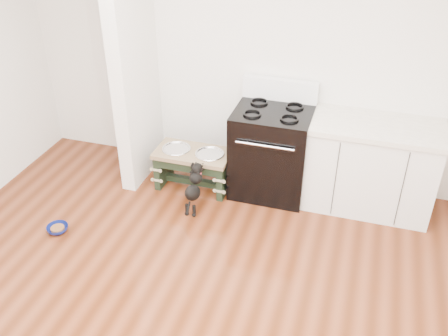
% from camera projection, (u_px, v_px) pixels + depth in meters
% --- Properties ---
extents(room_shell, '(5.00, 5.00, 5.00)m').
position_uv_depth(room_shell, '(154.00, 152.00, 2.78)').
color(room_shell, silver).
rests_on(room_shell, ground).
extents(partition_wall, '(0.15, 0.80, 2.70)m').
position_uv_depth(partition_wall, '(133.00, 55.00, 4.92)').
color(partition_wall, silver).
rests_on(partition_wall, ground).
extents(oven_range, '(0.76, 0.69, 1.14)m').
position_uv_depth(oven_range, '(272.00, 150.00, 5.07)').
color(oven_range, black).
rests_on(oven_range, ground).
extents(cabinet_run, '(1.24, 0.64, 0.91)m').
position_uv_depth(cabinet_run, '(370.00, 166.00, 4.86)').
color(cabinet_run, silver).
rests_on(cabinet_run, ground).
extents(dog_feeder, '(0.79, 0.42, 0.45)m').
position_uv_depth(dog_feeder, '(193.00, 162.00, 5.20)').
color(dog_feeder, black).
rests_on(dog_feeder, ground).
extents(puppy, '(0.14, 0.40, 0.48)m').
position_uv_depth(puppy, '(194.00, 187.00, 4.90)').
color(puppy, black).
rests_on(puppy, ground).
extents(floor_bowl, '(0.23, 0.23, 0.06)m').
position_uv_depth(floor_bowl, '(58.00, 229.00, 4.71)').
color(floor_bowl, navy).
rests_on(floor_bowl, ground).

